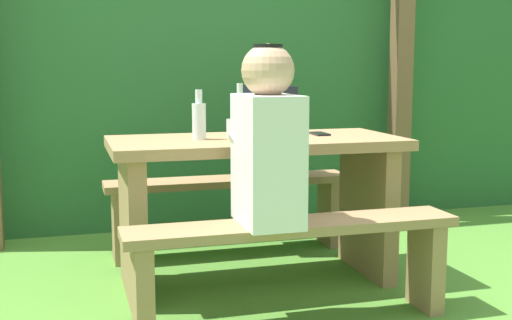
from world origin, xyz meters
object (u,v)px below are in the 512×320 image
object	(u,v)px
person_black_coat	(270,119)
bottle_left	(240,119)
bench_near	(293,251)
person_white_shirt	(267,142)
cell_phone	(319,134)
bottle_right	(199,119)
picnic_table	(256,185)
drinking_glass	(234,128)
bench_far	(229,199)

from	to	relation	value
person_black_coat	bottle_left	xyz separation A→B (m)	(-0.35, -0.65, 0.06)
bench_near	person_white_shirt	xyz separation A→B (m)	(-0.11, 0.00, 0.45)
person_black_coat	cell_phone	bearing A→B (deg)	-78.08
bench_near	bottle_right	distance (m)	0.80
person_white_shirt	bottle_left	world-z (taller)	person_white_shirt
picnic_table	person_black_coat	xyz separation A→B (m)	(0.24, 0.55, 0.27)
picnic_table	drinking_glass	world-z (taller)	drinking_glass
bench_far	bench_near	bearing A→B (deg)	-90.00
person_black_coat	bottle_left	distance (m)	0.74
bench_far	bottle_right	size ratio (longest dim) A/B	5.95
drinking_glass	picnic_table	bearing A→B (deg)	-38.26
bench_near	person_black_coat	distance (m)	1.21
bench_near	bench_far	xyz separation A→B (m)	(0.00, 1.10, 0.00)
bench_near	bench_far	bearing A→B (deg)	90.00
person_white_shirt	bottle_right	size ratio (longest dim) A/B	3.06
picnic_table	person_black_coat	distance (m)	0.66
bench_near	cell_phone	size ratio (longest dim) A/B	10.00
person_white_shirt	drinking_glass	bearing A→B (deg)	88.16
bench_far	person_black_coat	distance (m)	0.51
bench_near	cell_phone	xyz separation A→B (m)	(0.35, 0.60, 0.41)
bench_far	bottle_right	distance (m)	0.79
person_black_coat	bottle_left	world-z (taller)	person_black_coat
picnic_table	person_black_coat	bearing A→B (deg)	66.23
person_white_shirt	cell_phone	bearing A→B (deg)	52.20
picnic_table	person_white_shirt	distance (m)	0.62
picnic_table	cell_phone	distance (m)	0.42
bottle_left	drinking_glass	bearing A→B (deg)	84.90
person_white_shirt	bottle_right	distance (m)	0.58
bench_near	bottle_left	xyz separation A→B (m)	(-0.11, 0.44, 0.51)
bench_near	person_white_shirt	size ratio (longest dim) A/B	1.95
bottle_left	bench_far	bearing A→B (deg)	80.62
person_white_shirt	person_black_coat	world-z (taller)	same
person_white_shirt	person_black_coat	size ratio (longest dim) A/B	1.00
bench_near	cell_phone	distance (m)	0.80
person_white_shirt	drinking_glass	distance (m)	0.62
bottle_left	cell_phone	world-z (taller)	bottle_left
drinking_glass	bottle_left	xyz separation A→B (m)	(-0.02, -0.18, 0.06)
bottle_right	bench_far	bearing A→B (deg)	62.98
picnic_table	drinking_glass	bearing A→B (deg)	141.74
picnic_table	drinking_glass	size ratio (longest dim) A/B	15.98
picnic_table	cell_phone	world-z (taller)	cell_phone
picnic_table	person_white_shirt	size ratio (longest dim) A/B	1.95
drinking_glass	cell_phone	size ratio (longest dim) A/B	0.63
bench_far	bottle_left	xyz separation A→B (m)	(-0.11, -0.66, 0.51)
drinking_glass	cell_phone	world-z (taller)	drinking_glass
bench_far	cell_phone	bearing A→B (deg)	-55.53
person_black_coat	bottle_left	size ratio (longest dim) A/B	2.70
picnic_table	bench_far	distance (m)	0.58
person_black_coat	bottle_right	distance (m)	0.75
bench_near	person_black_coat	world-z (taller)	person_black_coat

